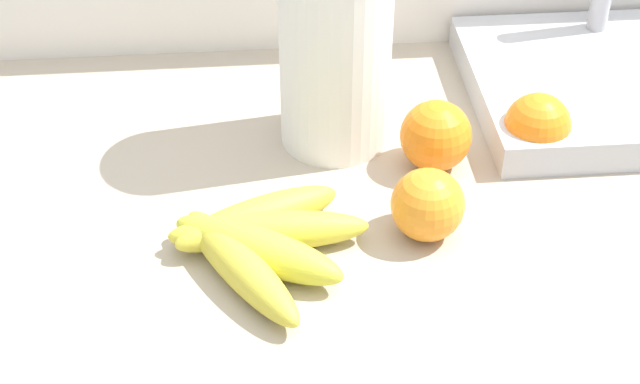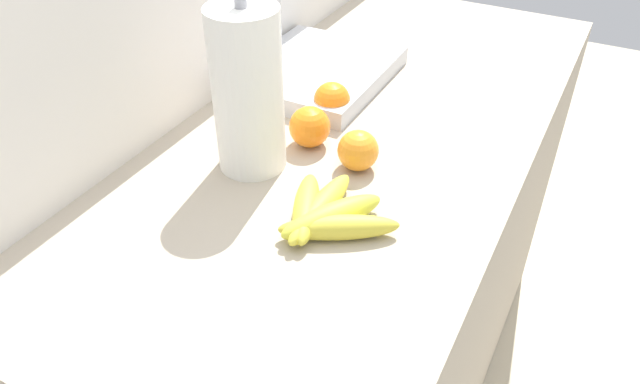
{
  "view_description": "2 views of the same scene",
  "coord_description": "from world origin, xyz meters",
  "px_view_note": "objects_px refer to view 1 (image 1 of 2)",
  "views": [
    {
      "loc": [
        -0.31,
        -0.74,
        1.54
      ],
      "look_at": [
        -0.25,
        -0.03,
        0.97
      ],
      "focal_mm": 53.43,
      "sensor_mm": 36.0,
      "label": 1
    },
    {
      "loc": [
        -0.95,
        -0.4,
        1.53
      ],
      "look_at": [
        -0.3,
        -0.06,
        0.98
      ],
      "focal_mm": 34.24,
      "sensor_mm": 36.0,
      "label": 2
    }
  ],
  "objects_px": {
    "orange_front": "(436,136)",
    "paper_towel_roll": "(336,24)",
    "sink_basin": "(619,81)",
    "orange_back_right": "(428,205)",
    "banana_bunch": "(257,241)",
    "orange_back_left": "(537,126)"
  },
  "relations": [
    {
      "from": "orange_front",
      "to": "paper_towel_roll",
      "type": "xyz_separation_m",
      "value": [
        -0.1,
        0.06,
        0.1
      ]
    },
    {
      "from": "orange_back_left",
      "to": "orange_back_right",
      "type": "height_order",
      "value": "same"
    },
    {
      "from": "paper_towel_roll",
      "to": "orange_back_right",
      "type": "bearing_deg",
      "value": -66.72
    },
    {
      "from": "banana_bunch",
      "to": "orange_front",
      "type": "relative_size",
      "value": 2.73
    },
    {
      "from": "paper_towel_roll",
      "to": "sink_basin",
      "type": "xyz_separation_m",
      "value": [
        0.34,
        0.05,
        -0.12
      ]
    },
    {
      "from": "orange_back_left",
      "to": "orange_front",
      "type": "height_order",
      "value": "orange_front"
    },
    {
      "from": "banana_bunch",
      "to": "orange_back_left",
      "type": "distance_m",
      "value": 0.33
    },
    {
      "from": "paper_towel_roll",
      "to": "sink_basin",
      "type": "relative_size",
      "value": 0.9
    },
    {
      "from": "orange_back_left",
      "to": "paper_towel_roll",
      "type": "height_order",
      "value": "paper_towel_roll"
    },
    {
      "from": "banana_bunch",
      "to": "paper_towel_roll",
      "type": "bearing_deg",
      "value": 64.09
    },
    {
      "from": "banana_bunch",
      "to": "sink_basin",
      "type": "xyz_separation_m",
      "value": [
        0.43,
        0.24,
        0.0
      ]
    },
    {
      "from": "paper_towel_roll",
      "to": "orange_back_left",
      "type": "bearing_deg",
      "value": -12.9
    },
    {
      "from": "orange_back_right",
      "to": "paper_towel_roll",
      "type": "distance_m",
      "value": 0.21
    },
    {
      "from": "orange_front",
      "to": "sink_basin",
      "type": "distance_m",
      "value": 0.26
    },
    {
      "from": "banana_bunch",
      "to": "orange_front",
      "type": "bearing_deg",
      "value": 33.99
    },
    {
      "from": "orange_back_right",
      "to": "orange_front",
      "type": "relative_size",
      "value": 0.95
    },
    {
      "from": "orange_back_left",
      "to": "orange_front",
      "type": "xyz_separation_m",
      "value": [
        -0.11,
        -0.01,
        0.0
      ]
    },
    {
      "from": "orange_back_right",
      "to": "sink_basin",
      "type": "height_order",
      "value": "sink_basin"
    },
    {
      "from": "orange_front",
      "to": "sink_basin",
      "type": "height_order",
      "value": "sink_basin"
    },
    {
      "from": "orange_back_left",
      "to": "sink_basin",
      "type": "height_order",
      "value": "sink_basin"
    },
    {
      "from": "sink_basin",
      "to": "banana_bunch",
      "type": "bearing_deg",
      "value": -150.57
    },
    {
      "from": "orange_back_right",
      "to": "orange_front",
      "type": "xyz_separation_m",
      "value": [
        0.03,
        0.11,
        0.0
      ]
    }
  ]
}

